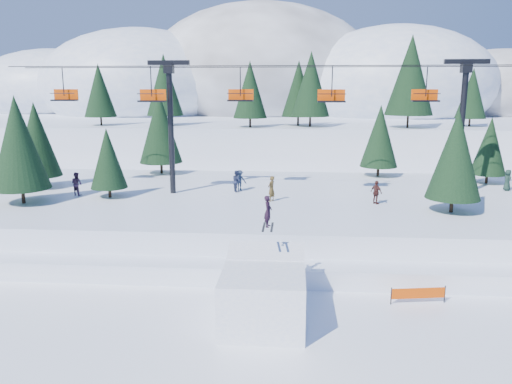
# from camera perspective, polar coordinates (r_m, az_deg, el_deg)

# --- Properties ---
(ground) EXTENTS (160.00, 160.00, 0.00)m
(ground) POSITION_cam_1_polar(r_m,az_deg,el_deg) (23.04, 2.50, -15.97)
(ground) COLOR white
(ground) RESTS_ON ground
(mid_shelf) EXTENTS (70.00, 22.00, 2.50)m
(mid_shelf) POSITION_cam_1_polar(r_m,az_deg,el_deg) (39.53, 3.40, -2.08)
(mid_shelf) COLOR white
(mid_shelf) RESTS_ON ground
(berm) EXTENTS (70.00, 6.00, 1.10)m
(berm) POSITION_cam_1_polar(r_m,az_deg,el_deg) (30.15, 3.03, -7.94)
(berm) COLOR white
(berm) RESTS_ON ground
(mountain_ridge) EXTENTS (119.00, 60.00, 26.46)m
(mountain_ridge) POSITION_cam_1_polar(r_m,az_deg,el_deg) (93.89, 0.94, 11.17)
(mountain_ridge) COLOR white
(mountain_ridge) RESTS_ON ground
(jump_kicker) EXTENTS (3.79, 5.17, 5.69)m
(jump_kicker) POSITION_cam_1_polar(r_m,az_deg,el_deg) (23.70, 0.90, -11.42)
(jump_kicker) COLOR white
(jump_kicker) RESTS_ON ground
(chairlift) EXTENTS (46.00, 3.21, 10.28)m
(chairlift) POSITION_cam_1_polar(r_m,az_deg,el_deg) (38.45, 5.71, 9.66)
(chairlift) COLOR black
(chairlift) RESTS_ON mid_shelf
(conifer_stand) EXTENTS (62.77, 17.59, 8.90)m
(conifer_stand) POSITION_cam_1_polar(r_m,az_deg,el_deg) (39.50, 6.58, 5.89)
(conifer_stand) COLOR black
(conifer_stand) RESTS_ON mid_shelf
(distant_skiers) EXTENTS (35.20, 6.71, 1.88)m
(distant_skiers) POSITION_cam_1_polar(r_m,az_deg,el_deg) (39.15, 1.15, 1.00)
(distant_skiers) COLOR #253249
(distant_skiers) RESTS_ON mid_shelf
(banner_near) EXTENTS (2.82, 0.50, 0.90)m
(banner_near) POSITION_cam_1_polar(r_m,az_deg,el_deg) (27.02, 18.05, -10.96)
(banner_near) COLOR black
(banner_near) RESTS_ON ground
(banner_far) EXTENTS (2.83, 0.50, 0.90)m
(banner_far) POSITION_cam_1_polar(r_m,az_deg,el_deg) (29.86, 26.07, -9.40)
(banner_far) COLOR black
(banner_far) RESTS_ON ground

